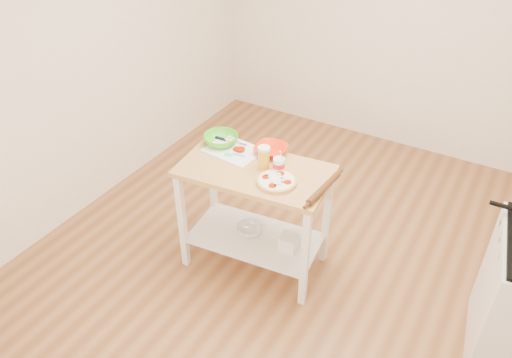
{
  "coord_description": "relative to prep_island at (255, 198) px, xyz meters",
  "views": [
    {
      "loc": [
        1.21,
        -2.69,
        2.87
      ],
      "look_at": [
        -0.28,
        -0.15,
        0.8
      ],
      "focal_mm": 35.0,
      "sensor_mm": 36.0,
      "label": 1
    }
  ],
  "objects": [
    {
      "name": "yogurt_tub",
      "position": [
        0.16,
        0.06,
        0.31
      ],
      "size": [
        0.08,
        0.08,
        0.18
      ],
      "color": "white",
      "rests_on": "prep_island"
    },
    {
      "name": "green_bowl",
      "position": [
        -0.39,
        0.16,
        0.3
      ],
      "size": [
        0.26,
        0.26,
        0.08
      ],
      "primitive_type": "imported",
      "rotation": [
        0.0,
        0.0,
        0.01
      ],
      "color": "#47C523",
      "rests_on": "prep_island"
    },
    {
      "name": "knife",
      "position": [
        -0.38,
        0.21,
        0.27
      ],
      "size": [
        0.27,
        0.04,
        0.01
      ],
      "rotation": [
        0.0,
        0.0,
        0.03
      ],
      "color": "silver",
      "rests_on": "cutting_board"
    },
    {
      "name": "pizza",
      "position": [
        0.22,
        -0.07,
        0.27
      ],
      "size": [
        0.28,
        0.28,
        0.04
      ],
      "rotation": [
        0.0,
        0.0,
        -0.13
      ],
      "color": "#E4A961",
      "rests_on": "prep_island"
    },
    {
      "name": "cutting_board",
      "position": [
        -0.26,
        0.13,
        0.26
      ],
      "size": [
        0.43,
        0.34,
        0.04
      ],
      "rotation": [
        0.0,
        0.0,
        -0.11
      ],
      "color": "white",
      "rests_on": "prep_island"
    },
    {
      "name": "beer_pint",
      "position": [
        0.05,
        0.04,
        0.34
      ],
      "size": [
        0.09,
        0.09,
        0.17
      ],
      "color": "gold",
      "rests_on": "prep_island"
    },
    {
      "name": "spatula",
      "position": [
        -0.21,
        0.06,
        0.27
      ],
      "size": [
        0.15,
        0.07,
        0.01
      ],
      "rotation": [
        0.0,
        0.0,
        0.13
      ],
      "color": "#47C8D1",
      "rests_on": "cutting_board"
    },
    {
      "name": "rolling_pin",
      "position": [
        0.53,
        0.0,
        0.28
      ],
      "size": [
        0.08,
        0.4,
        0.05
      ],
      "primitive_type": "cylinder",
      "rotation": [
        1.57,
        0.0,
        -0.08
      ],
      "color": "#552F13",
      "rests_on": "prep_island"
    },
    {
      "name": "room_shell",
      "position": [
        0.28,
        0.17,
        0.71
      ],
      "size": [
        4.04,
        4.54,
        2.74
      ],
      "color": "#945F36",
      "rests_on": "ground"
    },
    {
      "name": "prep_island",
      "position": [
        0.0,
        0.0,
        0.0
      ],
      "size": [
        1.13,
        0.7,
        0.9
      ],
      "rotation": [
        0.0,
        0.0,
        0.11
      ],
      "color": "tan",
      "rests_on": "ground"
    },
    {
      "name": "shelf_glass_bowl",
      "position": [
        -0.06,
        0.02,
        -0.35
      ],
      "size": [
        0.25,
        0.25,
        0.06
      ],
      "primitive_type": "imported",
      "rotation": [
        0.0,
        0.0,
        0.27
      ],
      "color": "silver",
      "rests_on": "prep_island"
    },
    {
      "name": "orange_bowl",
      "position": [
        -0.0,
        0.24,
        0.29
      ],
      "size": [
        0.26,
        0.26,
        0.06
      ],
      "primitive_type": "imported",
      "rotation": [
        0.0,
        0.0,
        0.09
      ],
      "color": "red",
      "rests_on": "prep_island"
    },
    {
      "name": "shelf_bin",
      "position": [
        0.29,
        0.01,
        -0.32
      ],
      "size": [
        0.14,
        0.14,
        0.13
      ],
      "primitive_type": "cube",
      "rotation": [
        0.0,
        0.0,
        0.11
      ],
      "color": "white",
      "rests_on": "prep_island"
    }
  ]
}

